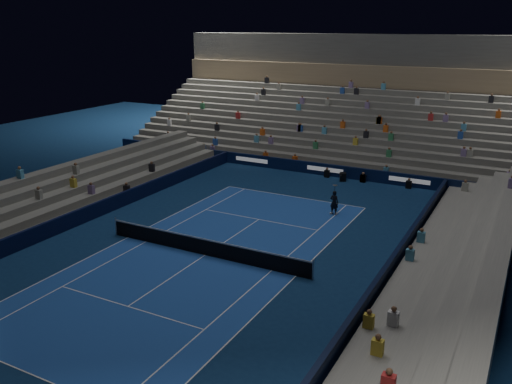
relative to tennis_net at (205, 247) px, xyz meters
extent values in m
plane|color=#0C254B|center=(0.00, 0.00, -0.50)|extent=(90.00, 90.00, 0.00)
cube|color=#1C449A|center=(0.00, 0.00, -0.50)|extent=(10.97, 23.77, 0.01)
cube|color=black|center=(0.00, 18.50, 0.00)|extent=(44.00, 0.25, 1.00)
cube|color=black|center=(9.70, 0.00, 0.00)|extent=(0.25, 37.00, 1.00)
cube|color=black|center=(-9.70, 0.00, 0.00)|extent=(0.25, 37.00, 1.00)
cube|color=#5F5F5A|center=(0.00, 19.50, -0.25)|extent=(44.00, 1.00, 0.50)
cube|color=#5F5F5A|center=(0.00, 20.50, 0.00)|extent=(44.00, 1.00, 1.00)
cube|color=#5F5F5A|center=(0.00, 21.50, 0.25)|extent=(44.00, 1.00, 1.50)
cube|color=#5F5F5A|center=(0.00, 22.50, 0.50)|extent=(44.00, 1.00, 2.00)
cube|color=#5F5F5A|center=(0.00, 23.50, 0.75)|extent=(44.00, 1.00, 2.50)
cube|color=#5F5F5A|center=(0.00, 24.50, 1.00)|extent=(44.00, 1.00, 3.00)
cube|color=#5F5F5A|center=(0.00, 25.50, 1.25)|extent=(44.00, 1.00, 3.50)
cube|color=#5F5F5A|center=(0.00, 26.50, 1.50)|extent=(44.00, 1.00, 4.00)
cube|color=#5F5F5A|center=(0.00, 27.50, 1.75)|extent=(44.00, 1.00, 4.50)
cube|color=#5F5F5A|center=(0.00, 28.50, 2.00)|extent=(44.00, 1.00, 5.00)
cube|color=#5F5F5A|center=(0.00, 29.50, 2.25)|extent=(44.00, 1.00, 5.50)
cube|color=#5F5F5A|center=(0.00, 30.50, 2.50)|extent=(44.00, 1.00, 6.00)
cube|color=#887254|center=(0.00, 31.60, 6.60)|extent=(44.00, 0.60, 2.20)
cube|color=#494846|center=(0.00, 33.00, 9.20)|extent=(44.00, 2.40, 3.00)
cube|color=slate|center=(10.50, 0.00, -0.25)|extent=(1.00, 37.00, 0.50)
cube|color=slate|center=(11.50, 0.00, 0.00)|extent=(1.00, 37.00, 1.00)
cube|color=slate|center=(12.50, 0.00, 0.25)|extent=(1.00, 37.00, 1.50)
cube|color=slate|center=(13.50, 0.00, 0.50)|extent=(1.00, 37.00, 2.00)
cube|color=slate|center=(14.50, 0.00, 0.75)|extent=(1.00, 37.00, 2.50)
cube|color=slate|center=(-10.50, 0.00, -0.25)|extent=(1.00, 37.00, 0.50)
cube|color=slate|center=(-11.50, 0.00, 0.00)|extent=(1.00, 37.00, 1.00)
cube|color=slate|center=(-12.50, 0.00, 0.25)|extent=(1.00, 37.00, 1.50)
cube|color=slate|center=(-13.50, 0.00, 0.50)|extent=(1.00, 37.00, 2.00)
cube|color=slate|center=(-14.50, 0.00, 0.75)|extent=(1.00, 37.00, 2.50)
cylinder|color=#B2B2B7|center=(-6.40, 0.00, 0.05)|extent=(0.10, 0.10, 1.10)
cylinder|color=#B2B2B7|center=(6.40, 0.00, 0.05)|extent=(0.10, 0.10, 1.10)
cube|color=black|center=(0.00, 0.00, -0.05)|extent=(12.80, 0.03, 0.90)
cube|color=white|center=(0.00, 0.00, 0.44)|extent=(12.80, 0.04, 0.08)
imported|color=black|center=(3.97, 9.68, 0.32)|extent=(0.65, 0.46, 1.65)
cube|color=black|center=(1.83, 17.65, -0.17)|extent=(0.70, 0.75, 0.66)
cylinder|color=black|center=(1.83, 17.17, 0.02)|extent=(0.29, 0.38, 0.16)
camera|label=1|loc=(15.27, -22.80, 11.75)|focal=37.72mm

